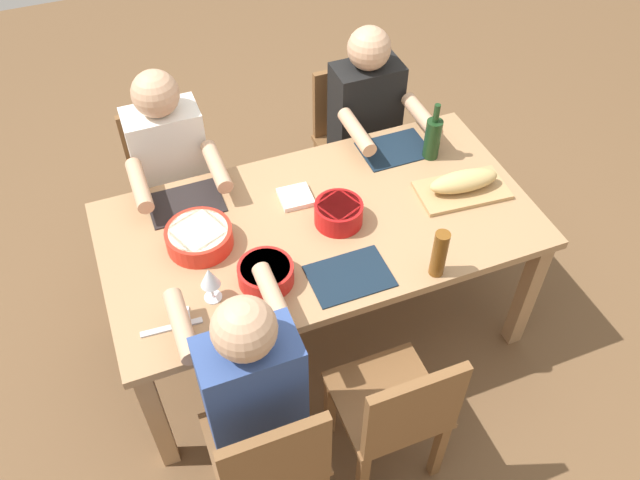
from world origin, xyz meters
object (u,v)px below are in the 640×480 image
diner_far_right (368,122)px  serving_bowl_greens (266,273)px  napkin_stack (296,197)px  serving_bowl_fruit (339,212)px  chair_near_center (397,411)px  cutting_board (462,190)px  chair_near_left (270,458)px  dining_table (320,235)px  wine_bottle (433,138)px  diner_near_left (250,385)px  wine_glass (210,278)px  diner_far_left (173,169)px  chair_far_right (352,135)px  serving_bowl_pasta (199,236)px  chair_far_left (172,179)px  beer_bottle (439,254)px

diner_far_right → serving_bowl_greens: bearing=-134.3°
napkin_stack → serving_bowl_fruit: bearing=-58.1°
chair_near_center → serving_bowl_greens: 0.73m
diner_far_right → cutting_board: size_ratio=3.00×
diner_far_right → chair_near_left: bearing=-125.5°
dining_table → chair_near_center: size_ratio=2.17×
diner_far_right → wine_bottle: bearing=-70.9°
diner_near_left → wine_glass: (-0.02, 0.39, 0.16)m
diner_far_left → serving_bowl_fruit: (0.58, -0.64, 0.10)m
wine_bottle → wine_glass: 1.26m
serving_bowl_greens → wine_glass: size_ratio=1.33×
chair_far_right → serving_bowl_pasta: bearing=-143.7°
chair_near_center → diner_near_left: (-0.51, 0.18, 0.21)m
chair_far_left → diner_far_left: bearing=-90.0°
chair_far_left → diner_far_left: 0.28m
chair_far_left → diner_near_left: diner_near_left is taller
serving_bowl_pasta → napkin_stack: serving_bowl_pasta is taller
serving_bowl_greens → napkin_stack: size_ratio=1.57×
chair_far_right → chair_near_left: 1.90m
chair_far_right → cutting_board: 0.91m
serving_bowl_fruit → cutting_board: size_ratio=0.52×
chair_near_left → chair_near_center: bearing=0.0°
serving_bowl_greens → beer_bottle: size_ratio=1.00×
chair_near_center → diner_far_right: bearing=70.4°
diner_far_right → diner_near_left: size_ratio=1.00×
diner_near_left → wine_glass: diner_near_left is taller
serving_bowl_fruit → dining_table: bearing=162.2°
serving_bowl_greens → chair_far_left: bearing=100.7°
chair_far_right → wine_glass: (-1.04, -1.03, 0.37)m
serving_bowl_fruit → wine_glass: 0.64m
chair_near_center → wine_bottle: size_ratio=2.93×
chair_far_left → chair_near_left: same height
diner_near_left → serving_bowl_greens: bearing=64.1°
wine_bottle → napkin_stack: 0.70m
diner_far_left → diner_near_left: bearing=-90.0°
serving_bowl_greens → serving_bowl_pasta: size_ratio=0.80×
diner_far_right → beer_bottle: (-0.18, -1.05, 0.15)m
serving_bowl_greens → cutting_board: bearing=9.8°
diner_near_left → serving_bowl_fruit: bearing=45.7°
beer_bottle → serving_bowl_pasta: bearing=149.7°
chair_far_right → cutting_board: size_ratio=2.12×
chair_far_left → chair_near_left: 1.61m
serving_bowl_greens → serving_bowl_fruit: (0.39, 0.20, 0.01)m
dining_table → wine_bottle: (0.65, 0.22, 0.19)m
serving_bowl_fruit → cutting_board: (0.58, -0.03, -0.05)m
beer_bottle → serving_bowl_greens: bearing=162.2°
chair_far_right → diner_near_left: (-1.01, -1.42, 0.21)m
dining_table → cutting_board: (0.66, -0.05, 0.09)m
cutting_board → dining_table: bearing=175.4°
dining_table → serving_bowl_pasta: 0.53m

